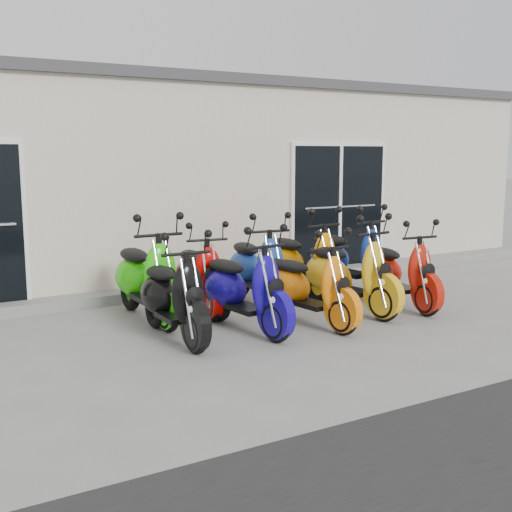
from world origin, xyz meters
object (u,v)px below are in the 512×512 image
object	(u,v)px
scooter_front_blue	(244,277)
scooter_back_green	(146,266)
scooter_front_black	(172,284)
scooter_front_orange_b	(348,262)
scooter_back_extra	(349,248)
scooter_back_red	(199,265)
scooter_front_orange_a	(310,276)
scooter_back_blue	(257,257)
scooter_front_red	(401,262)
scooter_back_yellow	(303,252)

from	to	relation	value
scooter_front_blue	scooter_back_green	distance (m)	1.36
scooter_front_blue	scooter_front_black	bearing A→B (deg)	168.55
scooter_front_black	scooter_front_orange_b	xyz separation A→B (m)	(2.56, 0.03, 0.03)
scooter_front_blue	scooter_back_extra	distance (m)	2.69
scooter_front_black	scooter_back_red	world-z (taller)	scooter_front_black
scooter_front_orange_a	scooter_back_blue	world-z (taller)	scooter_back_blue
scooter_front_red	scooter_back_yellow	distance (m)	1.42
scooter_back_yellow	scooter_front_blue	bearing A→B (deg)	-153.49
scooter_back_green	scooter_back_extra	bearing A→B (deg)	-0.51
scooter_back_red	scooter_back_yellow	distance (m)	1.66
scooter_front_black	scooter_front_orange_b	distance (m)	2.56
scooter_front_orange_b	scooter_back_red	world-z (taller)	scooter_front_orange_b
scooter_front_black	scooter_back_yellow	size ratio (longest dim) A/B	0.95
scooter_front_orange_a	scooter_back_green	world-z (taller)	scooter_back_green
scooter_back_green	scooter_back_red	world-z (taller)	scooter_back_green
scooter_front_red	scooter_back_green	xyz separation A→B (m)	(-3.32, 1.09, 0.08)
scooter_front_blue	scooter_back_blue	xyz separation A→B (m)	(0.83, 1.12, 0.01)
scooter_front_orange_b	scooter_back_blue	size ratio (longest dim) A/B	1.01
scooter_front_orange_a	scooter_back_green	bearing A→B (deg)	135.87
scooter_front_black	scooter_front_orange_b	size ratio (longest dim) A/B	0.96
scooter_front_orange_a	scooter_back_red	bearing A→B (deg)	115.62
scooter_back_yellow	scooter_back_extra	world-z (taller)	same
scooter_front_orange_b	scooter_front_red	size ratio (longest dim) A/B	1.08
scooter_back_extra	scooter_front_red	bearing A→B (deg)	-96.48
scooter_back_green	scooter_back_red	bearing A→B (deg)	6.83
scooter_front_orange_a	scooter_back_extra	size ratio (longest dim) A/B	0.90
scooter_back_yellow	scooter_back_green	bearing A→B (deg)	172.98
scooter_front_orange_a	scooter_back_red	world-z (taller)	scooter_back_red
scooter_front_orange_a	scooter_back_extra	xyz separation A→B (m)	(1.62, 1.27, 0.07)
scooter_front_red	scooter_back_green	world-z (taller)	scooter_back_green
scooter_front_black	scooter_front_orange_a	size ratio (longest dim) A/B	1.05
scooter_back_green	scooter_back_yellow	distance (m)	2.45
scooter_front_blue	scooter_front_orange_a	xyz separation A→B (m)	(0.83, -0.18, -0.04)
scooter_front_blue	scooter_back_extra	xyz separation A→B (m)	(2.45, 1.09, 0.03)
scooter_front_blue	scooter_front_orange_a	world-z (taller)	scooter_front_blue
scooter_front_orange_a	scooter_front_orange_b	bearing A→B (deg)	11.52
scooter_front_orange_b	scooter_back_yellow	size ratio (longest dim) A/B	0.99
scooter_front_red	scooter_back_blue	size ratio (longest dim) A/B	0.94
scooter_front_blue	scooter_back_blue	world-z (taller)	scooter_back_blue
scooter_front_black	scooter_front_blue	bearing A→B (deg)	-5.09
scooter_front_orange_b	scooter_back_green	world-z (taller)	scooter_back_green
scooter_back_blue	scooter_back_red	bearing A→B (deg)	-177.80
scooter_back_blue	scooter_back_yellow	xyz separation A→B (m)	(0.77, -0.02, 0.02)
scooter_back_red	scooter_back_yellow	xyz separation A→B (m)	(1.65, -0.08, 0.06)
scooter_front_orange_a	scooter_back_blue	bearing A→B (deg)	82.62
scooter_front_blue	scooter_front_red	distance (m)	2.48
scooter_front_black	scooter_back_yellow	world-z (taller)	scooter_back_yellow
scooter_back_red	scooter_front_red	bearing A→B (deg)	-16.94
scooter_back_yellow	scooter_front_black	bearing A→B (deg)	-165.67
scooter_back_blue	scooter_back_yellow	bearing A→B (deg)	4.03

